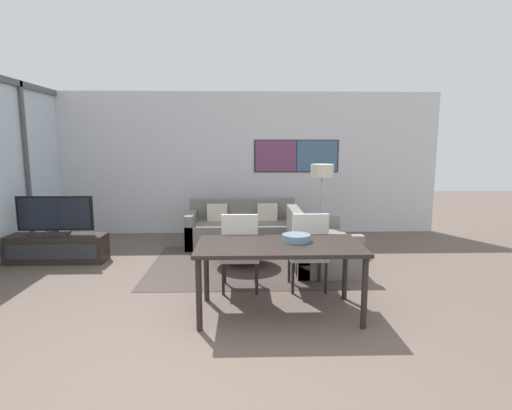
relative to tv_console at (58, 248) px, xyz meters
The scene contains 13 objects.
ground_plane 4.06m from the tv_console, 47.97° to the right, with size 24.00×24.00×0.00m, color brown.
wall_back 3.60m from the tv_console, 36.01° to the left, with size 8.02×0.09×2.80m.
area_rug 2.84m from the tv_console, ahead, with size 2.69×2.19×0.01m.
tv_console is the anchor object (origin of this frame).
television 0.51m from the tv_console, 90.00° to the left, with size 1.13×0.20×0.59m.
sofa_main 2.99m from the tv_console, 19.51° to the left, with size 1.92×0.87×0.80m.
sofa_side 3.92m from the tv_console, ahead, with size 0.87×1.51×0.80m.
coffee_table 2.83m from the tv_console, ahead, with size 0.92×0.92×0.37m.
dining_table 3.81m from the tv_console, 31.48° to the right, with size 1.72×0.87×0.76m.
dining_chair_left 3.11m from the tv_console, 25.20° to the right, with size 0.46×0.46×0.98m.
dining_chair_centre 3.88m from the tv_console, 19.74° to the right, with size 0.46×0.46×0.98m.
fruit_bowl 3.93m from the tv_console, 28.66° to the right, with size 0.30×0.30×0.08m.
floor_lamp 4.41m from the tv_console, 11.53° to the left, with size 0.39×0.39×1.44m.
Camera 1 is at (0.15, -2.99, 1.79)m, focal length 28.00 mm.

